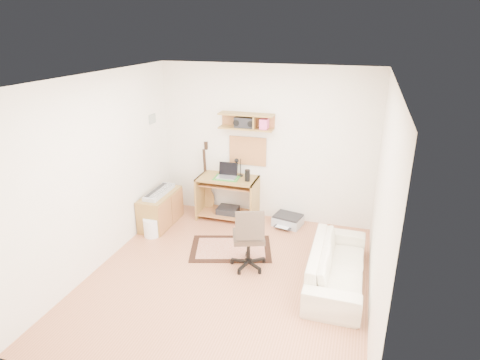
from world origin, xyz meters
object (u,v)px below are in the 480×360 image
(task_chair, at_px, (249,237))
(sofa, at_px, (337,260))
(desk, at_px, (228,198))
(printer, at_px, (288,220))
(cabinet, at_px, (161,209))

(task_chair, relative_size, sofa, 0.54)
(desk, relative_size, printer, 2.20)
(desk, height_order, printer, desk)
(task_chair, height_order, sofa, task_chair)
(task_chair, distance_m, sofa, 1.20)
(task_chair, relative_size, printer, 2.05)
(desk, relative_size, sofa, 0.58)
(printer, bearing_deg, sofa, -45.20)
(cabinet, bearing_deg, desk, 28.87)
(cabinet, relative_size, printer, 1.98)
(task_chair, distance_m, cabinet, 1.95)
(task_chair, height_order, cabinet, task_chair)
(desk, height_order, task_chair, task_chair)
(task_chair, xyz_separation_m, printer, (0.29, 1.40, -0.38))
(task_chair, height_order, printer, task_chair)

